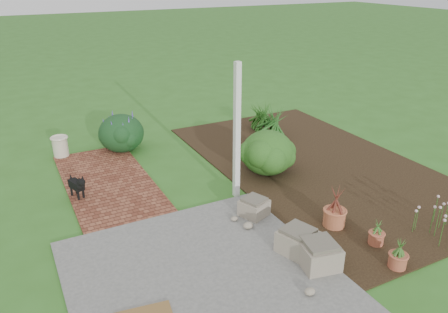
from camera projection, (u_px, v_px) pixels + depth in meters
name	position (u px, v px, depth m)	size (l,w,h in m)	color
ground	(224.00, 201.00, 7.95)	(80.00, 80.00, 0.00)	#306520
concrete_patio	(202.00, 276.00, 5.99)	(3.50, 3.50, 0.04)	#5A5A58
brick_path	(108.00, 181.00, 8.66)	(1.60, 3.50, 0.04)	#5E2C1D
garden_bed	(317.00, 165.00, 9.41)	(4.00, 7.00, 0.03)	black
veranda_post	(237.00, 133.00, 7.67)	(0.10, 0.10, 2.50)	white
stone_trough_near	(297.00, 241.00, 6.43)	(0.49, 0.49, 0.33)	gray
stone_trough_mid	(319.00, 255.00, 6.11)	(0.51, 0.51, 0.34)	gray
stone_trough_far	(254.00, 208.00, 7.39)	(0.41, 0.41, 0.27)	gray
black_dog	(77.00, 185.00, 7.92)	(0.26, 0.48, 0.43)	black
cream_ceramic_urn	(60.00, 147.00, 9.71)	(0.33, 0.33, 0.44)	beige
evergreen_shrub	(268.00, 151.00, 8.87)	(1.08, 1.08, 0.91)	#113615
agapanthus_clump_back	(272.00, 120.00, 10.70)	(1.01, 1.01, 0.91)	#0F390C
agapanthus_clump_front	(261.00, 114.00, 11.31)	(0.90, 0.90, 0.80)	#0C3A13
pink_flower_patch	(445.00, 220.00, 6.79)	(0.87, 0.87, 0.55)	#113D0F
terracotta_pot_bronze	(334.00, 218.00, 7.10)	(0.35, 0.35, 0.29)	#B4613C
terracotta_pot_small_left	(398.00, 261.00, 6.12)	(0.25, 0.25, 0.21)	#A35037
terracotta_pot_small_right	(376.00, 238.00, 6.64)	(0.23, 0.23, 0.19)	#AA5439
purple_flowering_bush	(121.00, 132.00, 10.05)	(1.03, 1.03, 0.88)	black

